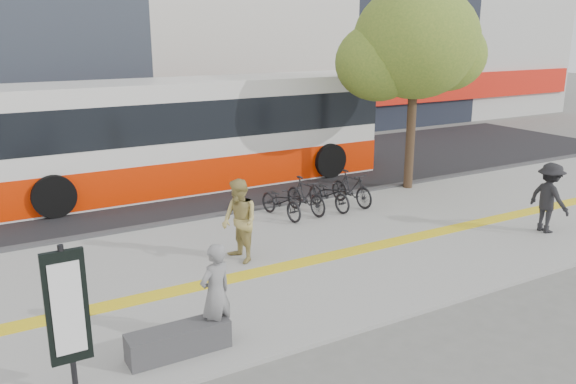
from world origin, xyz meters
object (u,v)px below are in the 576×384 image
bus (191,137)px  seated_woman (216,294)px  pedestrian_tan (239,221)px  street_tree (412,44)px  pedestrian_dark (549,198)px  bench (179,341)px  signboard (67,310)px

bus → seated_woman: bus is taller
pedestrian_tan → bus: bearing=162.3°
street_tree → pedestrian_dark: bearing=-88.6°
seated_woman → pedestrian_dark: 9.28m
bench → seated_woman: size_ratio=0.96×
bench → street_tree: (9.78, 6.02, 4.21)m
seated_woman → pedestrian_dark: bearing=165.9°
seated_woman → pedestrian_dark: pedestrian_dark is taller
signboard → pedestrian_tan: size_ratio=1.21×
bus → pedestrian_tan: (-1.51, -6.73, -0.67)m
street_tree → bus: 7.44m
signboard → bus: (5.58, 10.01, 0.29)m
signboard → pedestrian_tan: (4.07, 3.28, -0.38)m
signboard → pedestrian_tan: bearing=38.8°
bench → street_tree: street_tree is taller
bench → pedestrian_dark: 9.97m
bus → seated_woman: 10.22m
street_tree → seated_woman: street_tree is taller
bus → pedestrian_dark: bus is taller
street_tree → bus: street_tree is taller
street_tree → pedestrian_dark: 6.24m
bench → pedestrian_tan: size_ratio=0.88×
seated_woman → pedestrian_dark: size_ratio=0.96×
pedestrian_tan → pedestrian_dark: size_ratio=1.04×
signboard → pedestrian_dark: bearing=6.0°
signboard → pedestrian_tan: signboard is taller
bench → signboard: bearing=-169.2°
street_tree → pedestrian_tan: bearing=-157.3°
pedestrian_dark → bench: bearing=100.3°
street_tree → seated_woman: (-9.12, -5.96, -3.60)m
signboard → street_tree: street_tree is taller
street_tree → bus: (-5.80, 3.68, -2.86)m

